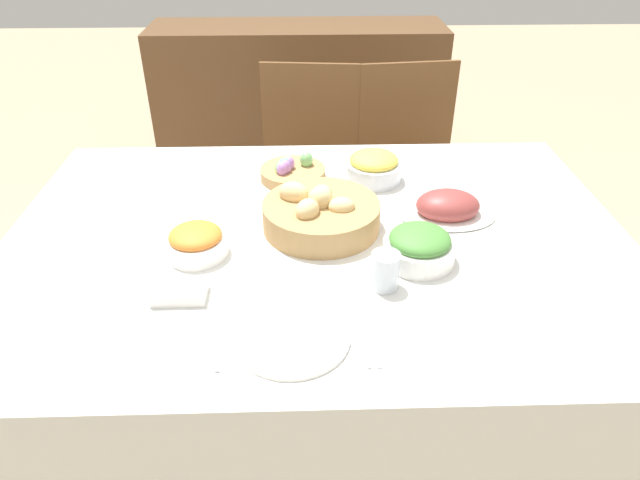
% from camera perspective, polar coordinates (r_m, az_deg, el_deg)
% --- Properties ---
extents(ground_plane, '(12.00, 12.00, 0.00)m').
position_cam_1_polar(ground_plane, '(2.04, -0.22, -17.85)').
color(ground_plane, tan).
extents(dining_table, '(1.68, 1.19, 0.76)m').
position_cam_1_polar(dining_table, '(1.77, -0.25, -9.98)').
color(dining_table, silver).
rests_on(dining_table, ground).
extents(chair_far_center, '(0.46, 0.46, 0.93)m').
position_cam_1_polar(chair_far_center, '(2.48, -1.13, 6.79)').
color(chair_far_center, brown).
rests_on(chair_far_center, ground).
extents(chair_far_right, '(0.46, 0.46, 0.93)m').
position_cam_1_polar(chair_far_right, '(2.52, 8.98, 6.84)').
color(chair_far_right, brown).
rests_on(chair_far_right, ground).
extents(sideboard, '(1.60, 0.44, 0.90)m').
position_cam_1_polar(sideboard, '(3.38, -2.12, 13.24)').
color(sideboard, brown).
rests_on(sideboard, ground).
extents(bread_basket, '(0.32, 0.32, 0.13)m').
position_cam_1_polar(bread_basket, '(1.54, 0.03, 2.67)').
color(bread_basket, '#AD8451').
rests_on(bread_basket, dining_table).
extents(egg_basket, '(0.21, 0.21, 0.08)m').
position_cam_1_polar(egg_basket, '(1.81, -2.79, 6.83)').
color(egg_basket, '#AD8451').
rests_on(egg_basket, dining_table).
extents(ham_platter, '(0.28, 0.19, 0.08)m').
position_cam_1_polar(ham_platter, '(1.64, 12.64, 3.22)').
color(ham_platter, white).
rests_on(ham_platter, dining_table).
extents(carrot_bowl, '(0.16, 0.16, 0.08)m').
position_cam_1_polar(carrot_bowl, '(1.47, -12.28, -0.18)').
color(carrot_bowl, white).
rests_on(carrot_bowl, dining_table).
extents(green_salad_bowl, '(0.18, 0.18, 0.09)m').
position_cam_1_polar(green_salad_bowl, '(1.43, 9.90, -0.63)').
color(green_salad_bowl, white).
rests_on(green_salad_bowl, dining_table).
extents(pineapple_bowl, '(0.18, 0.18, 0.10)m').
position_cam_1_polar(pineapple_bowl, '(1.80, 5.37, 7.29)').
color(pineapple_bowl, silver).
rests_on(pineapple_bowl, dining_table).
extents(dinner_plate, '(0.25, 0.25, 0.01)m').
position_cam_1_polar(dinner_plate, '(1.21, -2.86, -9.61)').
color(dinner_plate, white).
rests_on(dinner_plate, dining_table).
extents(fork, '(0.02, 0.19, 0.00)m').
position_cam_1_polar(fork, '(1.22, -9.95, -9.71)').
color(fork, silver).
rests_on(fork, dining_table).
extents(knife, '(0.02, 0.19, 0.00)m').
position_cam_1_polar(knife, '(1.21, 4.28, -9.53)').
color(knife, silver).
rests_on(knife, dining_table).
extents(spoon, '(0.02, 0.19, 0.00)m').
position_cam_1_polar(spoon, '(1.22, 5.71, -9.48)').
color(spoon, silver).
rests_on(spoon, dining_table).
extents(drinking_cup, '(0.07, 0.07, 0.09)m').
position_cam_1_polar(drinking_cup, '(1.33, 6.53, -3.07)').
color(drinking_cup, silver).
rests_on(drinking_cup, dining_table).
extents(butter_dish, '(0.12, 0.08, 0.03)m').
position_cam_1_polar(butter_dish, '(1.34, -13.89, -5.06)').
color(butter_dish, white).
rests_on(butter_dish, dining_table).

